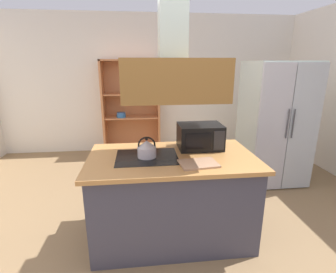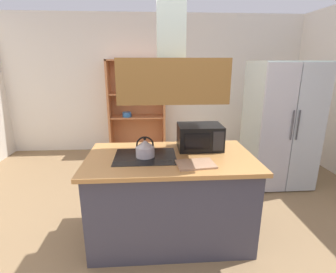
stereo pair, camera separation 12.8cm
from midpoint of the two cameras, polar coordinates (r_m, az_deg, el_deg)
ground_plane at (r=2.92m, az=-2.14°, el=-21.55°), size 7.80×7.80×0.00m
wall_back at (r=5.32m, az=-4.89°, el=11.47°), size 6.00×0.12×2.70m
kitchen_island at (r=2.71m, az=-0.52°, el=-13.27°), size 1.65×0.95×0.90m
range_hood at (r=2.36m, az=-0.60°, el=15.45°), size 0.90×0.70×1.24m
refrigerator at (r=4.12m, az=21.97°, el=2.68°), size 0.90×0.77×1.81m
dish_cabinet at (r=5.18m, az=-8.88°, el=5.23°), size 1.11×0.40×1.85m
kettle at (r=2.48m, az=-6.25°, el=-2.73°), size 0.18×0.18×0.21m
cutting_board at (r=2.33m, az=5.27°, el=-6.07°), size 0.36×0.28×0.02m
microwave at (r=2.74m, az=5.84°, el=0.04°), size 0.46×0.35×0.26m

